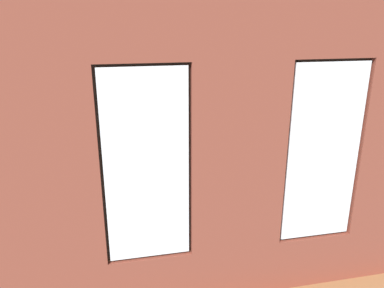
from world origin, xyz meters
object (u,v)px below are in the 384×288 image
object	(u,v)px
potted_plant_beside_window_right	(51,222)
media_console	(40,189)
couch_left	(304,171)
couch_by_window	(200,241)
tv_flatscreen	(36,154)
potted_plant_mid_room_small	(212,155)
potted_plant_near_tv	(64,176)
cup_ceramic	(172,176)
remote_silver	(182,180)
table_plant_small	(200,168)
papasan_chair	(131,149)
coffee_table	(182,183)

from	to	relation	value
potted_plant_beside_window_right	media_console	bearing A→B (deg)	-76.59
couch_left	couch_by_window	bearing A→B (deg)	-55.15
tv_flatscreen	potted_plant_mid_room_small	world-z (taller)	tv_flatscreen
couch_by_window	media_console	xyz separation A→B (m)	(2.37, -2.27, -0.06)
tv_flatscreen	potted_plant_near_tv	bearing A→B (deg)	120.78
cup_ceramic	remote_silver	bearing A→B (deg)	147.22
cup_ceramic	tv_flatscreen	distance (m)	2.38
cup_ceramic	table_plant_small	xyz separation A→B (m)	(-0.51, -0.04, 0.10)
tv_flatscreen	couch_by_window	bearing A→B (deg)	136.21
papasan_chair	potted_plant_beside_window_right	distance (m)	3.85
couch_left	remote_silver	world-z (taller)	couch_left
coffee_table	remote_silver	xyz separation A→B (m)	(0.00, 0.00, 0.06)
cup_ceramic	table_plant_small	size ratio (longest dim) A/B	0.33
remote_silver	potted_plant_mid_room_small	world-z (taller)	potted_plant_mid_room_small
media_console	potted_plant_near_tv	xyz separation A→B (m)	(-0.55, 0.92, 0.59)
couch_left	table_plant_small	xyz separation A→B (m)	(2.07, -0.01, 0.24)
media_console	papasan_chair	distance (m)	2.12
table_plant_small	potted_plant_near_tv	xyz separation A→B (m)	(2.26, 0.58, 0.29)
remote_silver	papasan_chair	distance (m)	1.95
couch_by_window	table_plant_small	size ratio (longest dim) A/B	7.71
potted_plant_mid_room_small	papasan_chair	bearing A→B (deg)	-18.34
remote_silver	papasan_chair	xyz separation A→B (m)	(0.80, -1.78, 0.02)
remote_silver	couch_by_window	bearing A→B (deg)	-143.96
remote_silver	potted_plant_near_tv	xyz separation A→B (m)	(1.91, 0.43, 0.43)
media_console	tv_flatscreen	distance (m)	0.66
couch_by_window	coffee_table	distance (m)	1.78
couch_by_window	couch_left	bearing A→B (deg)	-142.80
media_console	potted_plant_mid_room_small	xyz separation A→B (m)	(-3.33, -0.74, 0.11)
remote_silver	tv_flatscreen	world-z (taller)	tv_flatscreen
potted_plant_mid_room_small	couch_left	bearing A→B (deg)	144.71
coffee_table	potted_plant_near_tv	distance (m)	2.02
couch_left	potted_plant_near_tv	distance (m)	4.40
media_console	papasan_chair	world-z (taller)	papasan_chair
coffee_table	tv_flatscreen	bearing A→B (deg)	-11.29
potted_plant_beside_window_right	potted_plant_mid_room_small	bearing A→B (deg)	-131.64
couch_by_window	couch_left	xyz separation A→B (m)	(-2.52, -1.91, 0.00)
potted_plant_mid_room_small	coffee_table	bearing A→B (deg)	54.77
potted_plant_beside_window_right	potted_plant_mid_room_small	size ratio (longest dim) A/B	2.44
table_plant_small	potted_plant_beside_window_right	size ratio (longest dim) A/B	0.20
cup_ceramic	potted_plant_mid_room_small	size ratio (longest dim) A/B	0.16
couch_left	media_console	world-z (taller)	couch_left
potted_plant_near_tv	papasan_chair	bearing A→B (deg)	-116.63
media_console	tv_flatscreen	xyz separation A→B (m)	(0.00, -0.00, 0.66)
coffee_table	table_plant_small	xyz separation A→B (m)	(-0.35, -0.14, 0.20)
cup_ceramic	remote_silver	size ratio (longest dim) A/B	0.52
coffee_table	cup_ceramic	xyz separation A→B (m)	(0.16, -0.10, 0.10)
coffee_table	media_console	size ratio (longest dim) A/B	1.36
media_console	couch_by_window	bearing A→B (deg)	136.25
coffee_table	potted_plant_near_tv	world-z (taller)	potted_plant_near_tv
papasan_chair	tv_flatscreen	bearing A→B (deg)	37.85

